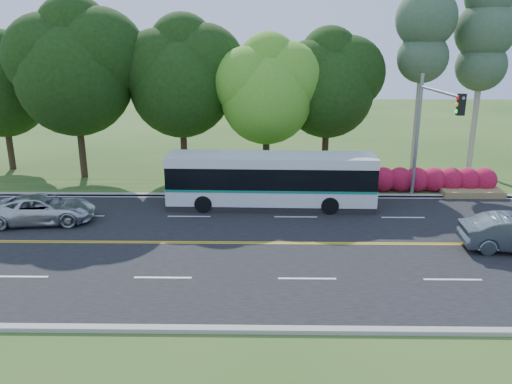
{
  "coord_description": "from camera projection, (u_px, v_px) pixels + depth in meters",
  "views": [
    {
      "loc": [
        -2.19,
        -20.71,
        8.59
      ],
      "look_at": [
        -2.53,
        2.0,
        1.8
      ],
      "focal_mm": 35.0,
      "sensor_mm": 36.0,
      "label": 1
    }
  ],
  "objects": [
    {
      "name": "ground",
      "position": [
        312.0,
        244.0,
        22.26
      ],
      "size": [
        120.0,
        120.0,
        0.0
      ],
      "primitive_type": "plane",
      "color": "#2B4F1A",
      "rests_on": "ground"
    },
    {
      "name": "bougainvillea_hedge",
      "position": [
        420.0,
        181.0,
        29.76
      ],
      "size": [
        9.5,
        2.25,
        1.5
      ],
      "color": "maroon",
      "rests_on": "ground"
    },
    {
      "name": "grass_verge",
      "position": [
        298.0,
        187.0,
        30.87
      ],
      "size": [
        60.0,
        4.0,
        0.1
      ],
      "primitive_type": "cube",
      "color": "#2B4F1A",
      "rests_on": "ground"
    },
    {
      "name": "road",
      "position": [
        312.0,
        243.0,
        22.26
      ],
      "size": [
        60.0,
        14.0,
        0.02
      ],
      "primitive_type": "cube",
      "color": "black",
      "rests_on": "ground"
    },
    {
      "name": "curb_south",
      "position": [
        333.0,
        330.0,
        15.39
      ],
      "size": [
        60.0,
        0.3,
        0.15
      ],
      "primitive_type": "cube",
      "color": "#A19C91",
      "rests_on": "ground"
    },
    {
      "name": "curb_north",
      "position": [
        301.0,
        195.0,
        29.09
      ],
      "size": [
        60.0,
        0.3,
        0.15
      ],
      "primitive_type": "cube",
      "color": "#A19C91",
      "rests_on": "ground"
    },
    {
      "name": "transit_bus",
      "position": [
        271.0,
        181.0,
        26.83
      ],
      "size": [
        11.1,
        2.66,
        2.89
      ],
      "rotation": [
        0.0,
        0.0,
        -0.02
      ],
      "color": "silver",
      "rests_on": "road"
    },
    {
      "name": "suv",
      "position": [
        43.0,
        209.0,
        24.67
      ],
      "size": [
        5.23,
        2.92,
        1.38
      ],
      "primitive_type": "imported",
      "rotation": [
        0.0,
        0.0,
        1.7
      ],
      "color": "silver",
      "rests_on": "road"
    },
    {
      "name": "traffic_signal",
      "position": [
        430.0,
        121.0,
        26.01
      ],
      "size": [
        0.42,
        6.1,
        7.0
      ],
      "color": "gray",
      "rests_on": "ground"
    },
    {
      "name": "lane_markings",
      "position": [
        310.0,
        243.0,
        22.26
      ],
      "size": [
        57.6,
        13.82,
        0.0
      ],
      "color": "gold",
      "rests_on": "road"
    },
    {
      "name": "tree_row",
      "position": [
        218.0,
        73.0,
        32.03
      ],
      "size": [
        44.7,
        9.1,
        13.84
      ],
      "color": "black",
      "rests_on": "ground"
    }
  ]
}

